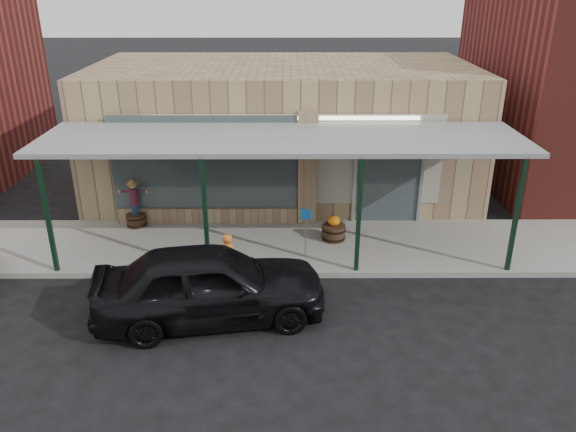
{
  "coord_description": "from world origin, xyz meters",
  "views": [
    {
      "loc": [
        0.09,
        -9.93,
        6.76
      ],
      "look_at": [
        0.14,
        2.6,
        1.39
      ],
      "focal_mm": 35.0,
      "sensor_mm": 36.0,
      "label": 1
    }
  ],
  "objects_px": {
    "barrel_pumpkin": "(334,231)",
    "handicap_sign": "(306,226)",
    "parked_sedan": "(210,284)",
    "barrel_scarecrow": "(135,210)"
  },
  "relations": [
    {
      "from": "barrel_scarecrow",
      "to": "barrel_pumpkin",
      "type": "height_order",
      "value": "barrel_scarecrow"
    },
    {
      "from": "handicap_sign",
      "to": "barrel_scarecrow",
      "type": "bearing_deg",
      "value": 173.21
    },
    {
      "from": "barrel_scarecrow",
      "to": "barrel_pumpkin",
      "type": "relative_size",
      "value": 1.91
    },
    {
      "from": "barrel_pumpkin",
      "to": "parked_sedan",
      "type": "relative_size",
      "value": 0.15
    },
    {
      "from": "barrel_pumpkin",
      "to": "handicap_sign",
      "type": "xyz_separation_m",
      "value": [
        -0.8,
        -1.01,
        0.58
      ]
    },
    {
      "from": "barrel_scarecrow",
      "to": "handicap_sign",
      "type": "xyz_separation_m",
      "value": [
        4.78,
        -1.93,
        0.36
      ]
    },
    {
      "from": "barrel_pumpkin",
      "to": "handicap_sign",
      "type": "bearing_deg",
      "value": -128.47
    },
    {
      "from": "parked_sedan",
      "to": "handicap_sign",
      "type": "bearing_deg",
      "value": -48.54
    },
    {
      "from": "handicap_sign",
      "to": "parked_sedan",
      "type": "distance_m",
      "value": 3.31
    },
    {
      "from": "handicap_sign",
      "to": "parked_sedan",
      "type": "bearing_deg",
      "value": -114.1
    }
  ]
}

